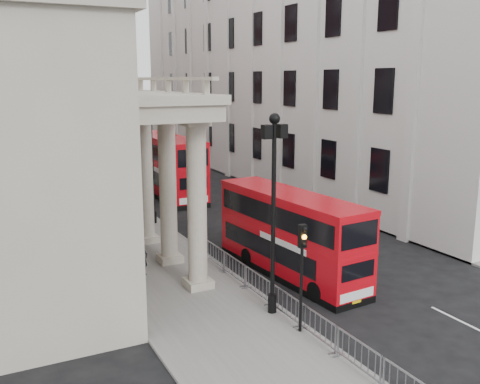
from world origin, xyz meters
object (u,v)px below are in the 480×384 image
Objects in this scene: bus_far at (167,165)px; monument_column at (65,45)px; lamp_post_mid at (152,153)px; lamp_post_north at (99,132)px; traffic_light at (302,258)px; pedestrian_c at (115,213)px; lamp_post_south at (273,201)px; pedestrian_a at (143,260)px; pedestrian_b at (110,216)px; bus_near at (290,233)px.

monument_column is at bearing 87.08° from bus_far.
lamp_post_north is at bearing 90.00° from lamp_post_mid.
traffic_light reaches higher than pedestrian_c.
lamp_post_south reaches higher than traffic_light.
pedestrian_a reaches higher than pedestrian_b.
lamp_post_mid is at bearing 90.00° from lamp_post_south.
pedestrian_b is at bearing -130.23° from bus_far.
bus_far reaches higher than traffic_light.
lamp_post_south is 5.35× the size of pedestrian_b.
monument_column is 57.46m from lamp_post_north.
pedestrian_b is at bearing -100.47° from lamp_post_north.
bus_near is 13.98m from pedestrian_b.
bus_far is at bearing -61.92° from lamp_post_north.
monument_column is at bearing 85.87° from traffic_light.
lamp_post_south is 16.00m from lamp_post_mid.
bus_near is 5.52× the size of pedestrian_c.
lamp_post_north is (0.00, 32.00, 0.00)m from lamp_post_south.
pedestrian_a is at bearing 118.50° from lamp_post_south.
pedestrian_b is (-2.91, 16.26, -4.01)m from lamp_post_south.
bus_far is 10.91m from pedestrian_b.
pedestrian_b is at bearing 63.42° from pedestrian_a.
bus_near is at bearing 49.63° from lamp_post_south.
lamp_post_north is 5.21× the size of pedestrian_a.
traffic_light is 18.62m from pedestrian_c.
lamp_post_mid is 1.00× the size of lamp_post_north.
lamp_post_south is at bearing -90.00° from lamp_post_mid.
lamp_post_north is 1.93× the size of traffic_light.
monument_column is 4.63× the size of bus_far.
lamp_post_south is at bearing -94.29° from monument_column.
lamp_post_mid reaches higher than pedestrian_b.
lamp_post_mid is (-6.60, -72.00, -11.07)m from monument_column.
lamp_post_mid reaches higher than bus_far.
traffic_light is 9.64m from pedestrian_a.
traffic_light is at bearing -94.13° from monument_column.
monument_column is 85.44m from bus_near.
monument_column is 73.14m from lamp_post_mid.
lamp_post_mid is 16.00m from lamp_post_north.
pedestrian_b is (-2.91, 0.26, -4.01)m from lamp_post_mid.
monument_column reaches higher than lamp_post_south.
lamp_post_north is at bearing 90.17° from traffic_light.
monument_column reaches higher than bus_near.
traffic_light is 18.66m from pedestrian_b.
pedestrian_a is (-3.59, -25.38, -3.99)m from lamp_post_north.
bus_near is at bearing -92.32° from monument_column.
monument_column is at bearing -92.11° from pedestrian_b.
pedestrian_b is (-6.10, 12.51, -1.30)m from bus_near.
pedestrian_a is at bearing 91.38° from pedestrian_b.
traffic_light is (0.10, -2.02, -1.80)m from lamp_post_south.
pedestrian_c is at bearing 61.57° from pedestrian_a.
bus_far is (3.97, 8.55, -2.28)m from lamp_post_mid.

